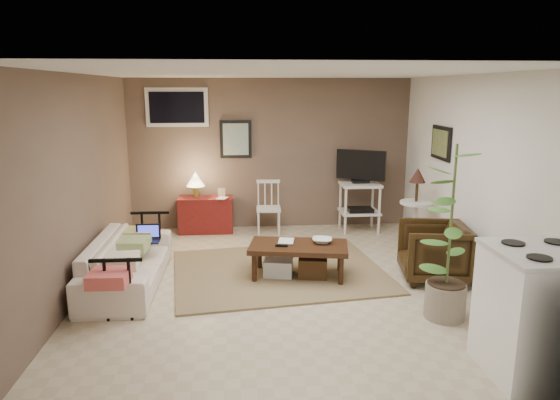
{
  "coord_description": "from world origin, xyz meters",
  "views": [
    {
      "loc": [
        -0.47,
        -5.48,
        2.24
      ],
      "look_at": [
        -0.01,
        0.35,
        0.93
      ],
      "focal_mm": 32.0,
      "sensor_mm": 36.0,
      "label": 1
    }
  ],
  "objects": [
    {
      "name": "floor",
      "position": [
        0.0,
        0.0,
        0.0
      ],
      "size": [
        5.0,
        5.0,
        0.0
      ],
      "primitive_type": "plane",
      "color": "#C1B293",
      "rests_on": "ground"
    },
    {
      "name": "art_back",
      "position": [
        -0.55,
        2.48,
        1.45
      ],
      "size": [
        0.5,
        0.03,
        0.6
      ],
      "primitive_type": "cube",
      "color": "black"
    },
    {
      "name": "art_right",
      "position": [
        2.23,
        1.05,
        1.52
      ],
      "size": [
        0.03,
        0.6,
        0.45
      ],
      "primitive_type": "cube",
      "color": "black"
    },
    {
      "name": "window",
      "position": [
        -1.45,
        2.48,
        1.95
      ],
      "size": [
        0.96,
        0.03,
        0.6
      ],
      "primitive_type": "cube",
      "color": "silver"
    },
    {
      "name": "rug",
      "position": [
        -0.02,
        0.37,
        0.01
      ],
      "size": [
        2.79,
        2.36,
        0.02
      ],
      "primitive_type": "cube",
      "rotation": [
        0.0,
        0.0,
        0.13
      ],
      "color": "olive",
      "rests_on": "floor"
    },
    {
      "name": "coffee_table",
      "position": [
        0.19,
        0.17,
        0.25
      ],
      "size": [
        1.25,
        0.79,
        0.44
      ],
      "color": "#39200F",
      "rests_on": "floor"
    },
    {
      "name": "sofa",
      "position": [
        -1.8,
        0.1,
        0.37
      ],
      "size": [
        0.56,
        1.92,
        0.75
      ],
      "primitive_type": "imported",
      "rotation": [
        0.0,
        0.0,
        1.57
      ],
      "color": "#F2E2D1",
      "rests_on": "floor"
    },
    {
      "name": "sofa_pillows",
      "position": [
        -1.75,
        -0.12,
        0.46
      ],
      "size": [
        0.37,
        1.82,
        0.13
      ],
      "primitive_type": null,
      "color": "beige",
      "rests_on": "sofa"
    },
    {
      "name": "sofa_end_rails",
      "position": [
        -1.69,
        0.1,
        0.32
      ],
      "size": [
        0.52,
        1.91,
        0.64
      ],
      "primitive_type": null,
      "color": "black",
      "rests_on": "floor"
    },
    {
      "name": "laptop",
      "position": [
        -1.62,
        0.43,
        0.48
      ],
      "size": [
        0.29,
        0.21,
        0.2
      ],
      "color": "black",
      "rests_on": "sofa"
    },
    {
      "name": "red_console",
      "position": [
        -1.05,
        2.24,
        0.34
      ],
      "size": [
        0.85,
        0.38,
        0.98
      ],
      "color": "maroon",
      "rests_on": "floor"
    },
    {
      "name": "spindle_chair",
      "position": [
        -0.05,
        2.13,
        0.39
      ],
      "size": [
        0.39,
        0.39,
        0.82
      ],
      "color": "silver",
      "rests_on": "floor"
    },
    {
      "name": "tv_stand",
      "position": [
        1.4,
        2.12,
        0.69
      ],
      "size": [
        0.71,
        0.5,
        1.3
      ],
      "color": "silver",
      "rests_on": "floor"
    },
    {
      "name": "side_table",
      "position": [
        1.93,
        1.07,
        0.73
      ],
      "size": [
        0.44,
        0.44,
        1.18
      ],
      "color": "silver",
      "rests_on": "floor"
    },
    {
      "name": "armchair",
      "position": [
        1.79,
        -0.01,
        0.38
      ],
      "size": [
        0.79,
        0.83,
        0.76
      ],
      "primitive_type": "imported",
      "rotation": [
        0.0,
        0.0,
        -1.72
      ],
      "color": "black",
      "rests_on": "floor"
    },
    {
      "name": "potted_plant",
      "position": [
        1.53,
        -1.01,
        0.94
      ],
      "size": [
        0.44,
        0.44,
        1.76
      ],
      "color": "gray",
      "rests_on": "floor"
    },
    {
      "name": "stove",
      "position": [
        1.85,
        -2.04,
        0.52
      ],
      "size": [
        0.8,
        0.75,
        1.05
      ],
      "color": "white",
      "rests_on": "floor"
    },
    {
      "name": "bowl",
      "position": [
        0.49,
        0.21,
        0.54
      ],
      "size": [
        0.24,
        0.1,
        0.24
      ],
      "primitive_type": "imported",
      "rotation": [
        0.0,
        0.0,
        -0.17
      ],
      "color": "#39200F",
      "rests_on": "coffee_table"
    },
    {
      "name": "book_table",
      "position": [
        -0.03,
        0.3,
        0.54
      ],
      "size": [
        0.18,
        0.05,
        0.25
      ],
      "primitive_type": "imported",
      "rotation": [
        0.0,
        0.0,
        -0.16
      ],
      "color": "#39200F",
      "rests_on": "coffee_table"
    },
    {
      "name": "book_console",
      "position": [
        -0.84,
        2.13,
        0.66
      ],
      "size": [
        0.15,
        0.07,
        0.2
      ],
      "primitive_type": "imported",
      "rotation": [
        0.0,
        0.0,
        -0.36
      ],
      "color": "#39200F",
      "rests_on": "red_console"
    }
  ]
}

